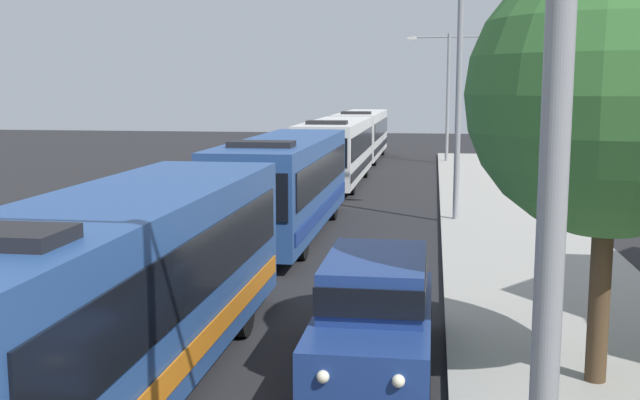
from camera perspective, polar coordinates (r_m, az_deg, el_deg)
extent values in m
cube|color=#284C8C|center=(11.85, -14.78, -6.32)|extent=(2.50, 11.02, 2.70)
cube|color=black|center=(11.33, -8.91, -4.99)|extent=(0.04, 10.14, 1.00)
cube|color=black|center=(12.32, -20.29, -4.34)|extent=(0.04, 10.14, 1.00)
cube|color=orange|center=(11.65, -8.73, -10.51)|extent=(0.03, 10.47, 0.36)
cylinder|color=black|center=(14.59, -5.84, -8.18)|extent=(0.28, 1.00, 1.00)
cylinder|color=black|center=(15.27, -13.94, -7.63)|extent=(0.28, 1.00, 1.00)
cube|color=#284C8C|center=(24.10, -2.61, 1.37)|extent=(2.50, 10.99, 2.70)
cube|color=black|center=(23.85, 0.38, 2.15)|extent=(0.04, 10.12, 1.00)
cube|color=black|center=(24.33, -5.55, 2.23)|extent=(0.04, 10.12, 1.00)
cube|color=black|center=(18.72, -5.85, 0.22)|extent=(2.30, 0.04, 1.20)
cube|color=navy|center=(24.00, 0.40, -0.58)|extent=(0.03, 10.45, 0.36)
cube|color=black|center=(20.75, -4.39, 4.18)|extent=(1.75, 0.90, 0.16)
cylinder|color=black|center=(20.79, -1.41, -3.12)|extent=(0.28, 1.00, 1.00)
cylinder|color=black|center=(21.27, -7.27, -2.92)|extent=(0.28, 1.00, 1.00)
cylinder|color=black|center=(27.05, 0.92, -0.42)|extent=(0.28, 1.00, 1.00)
cylinder|color=black|center=(27.42, -3.64, -0.31)|extent=(0.28, 1.00, 1.00)
cube|color=silver|center=(36.69, 1.23, 3.80)|extent=(2.50, 11.04, 2.70)
cube|color=black|center=(36.53, 3.22, 4.32)|extent=(0.04, 10.16, 1.00)
cube|color=black|center=(36.85, -0.73, 4.37)|extent=(0.04, 10.16, 1.00)
cube|color=black|center=(31.20, -0.05, 3.54)|extent=(2.30, 0.04, 1.20)
cube|color=black|center=(36.63, 3.22, 2.53)|extent=(0.03, 10.49, 0.36)
cube|color=black|center=(33.32, 0.52, 5.80)|extent=(1.75, 0.90, 0.16)
cylinder|color=black|center=(33.30, 2.36, 1.25)|extent=(0.28, 1.00, 1.00)
cylinder|color=black|center=(33.61, -1.37, 1.32)|extent=(0.28, 1.00, 1.00)
cylinder|color=black|center=(39.69, 3.36, 2.40)|extent=(0.28, 1.00, 1.00)
cylinder|color=black|center=(39.95, 0.21, 2.45)|extent=(0.28, 1.00, 1.00)
cube|color=silver|center=(49.55, 3.13, 5.00)|extent=(2.50, 12.32, 2.70)
cube|color=black|center=(49.43, 4.60, 5.38)|extent=(0.04, 11.33, 1.00)
cube|color=black|center=(49.66, 1.67, 5.42)|extent=(0.04, 11.33, 1.00)
cube|color=black|center=(43.39, 2.37, 4.91)|extent=(2.30, 0.04, 1.20)
cube|color=black|center=(49.50, 4.60, 4.05)|extent=(0.03, 11.70, 0.36)
cube|color=black|center=(45.81, 2.71, 6.51)|extent=(1.75, 0.90, 0.16)
cylinder|color=black|center=(45.75, 4.04, 3.19)|extent=(0.28, 1.00, 1.00)
cylinder|color=black|center=(45.97, 1.30, 3.24)|extent=(0.28, 1.00, 1.00)
cylinder|color=black|center=(52.91, 4.65, 3.90)|extent=(0.28, 1.00, 1.00)
cylinder|color=black|center=(53.10, 2.28, 3.93)|extent=(0.28, 1.00, 1.00)
cube|color=navy|center=(12.84, 4.08, -9.55)|extent=(1.84, 4.89, 0.80)
cube|color=navy|center=(12.76, 4.17, -5.93)|extent=(1.62, 2.84, 0.80)
cube|color=black|center=(12.76, 4.17, -5.93)|extent=(1.66, 2.94, 0.44)
sphere|color=#F9EFCC|center=(10.55, 0.21, -13.04)|extent=(0.18, 0.18, 0.18)
sphere|color=#F9EFCC|center=(10.46, 5.86, -13.27)|extent=(0.18, 0.18, 0.18)
cylinder|color=black|center=(11.63, -0.67, -13.32)|extent=(0.22, 0.70, 0.70)
cylinder|color=black|center=(11.50, 7.66, -13.65)|extent=(0.22, 0.70, 0.70)
cylinder|color=black|center=(14.46, 1.26, -8.91)|extent=(0.22, 0.70, 0.70)
cylinder|color=black|center=(14.36, 7.85, -9.12)|extent=(0.22, 0.70, 0.70)
cylinder|color=gray|center=(5.32, 17.24, 7.19)|extent=(0.20, 0.20, 8.86)
cylinder|color=gray|center=(26.43, 10.29, 7.90)|extent=(0.20, 0.20, 8.65)
cylinder|color=gray|center=(47.58, 9.50, 7.52)|extent=(0.20, 0.20, 7.69)
cylinder|color=gray|center=(47.66, 8.24, 11.93)|extent=(2.23, 0.10, 0.10)
cube|color=silver|center=(47.68, 6.87, 11.86)|extent=(0.56, 0.28, 0.16)
cylinder|color=gray|center=(47.70, 10.98, 11.86)|extent=(2.23, 0.10, 0.10)
cube|color=silver|center=(47.75, 12.35, 11.72)|extent=(0.56, 0.28, 0.16)
cylinder|color=#4C3823|center=(12.51, 20.10, -6.73)|extent=(0.32, 0.32, 2.70)
sphere|color=#387033|center=(12.11, 20.83, 7.35)|extent=(4.24, 4.24, 4.24)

